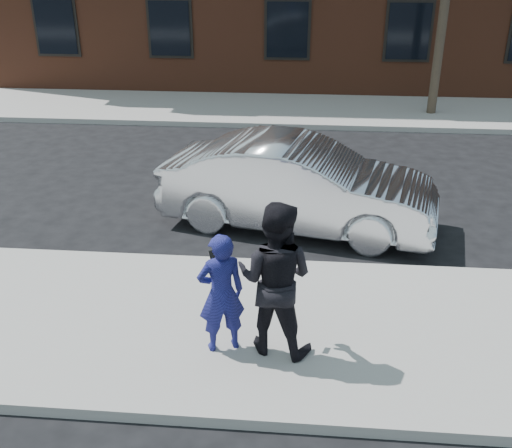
{
  "coord_description": "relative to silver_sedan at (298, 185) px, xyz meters",
  "views": [
    {
      "loc": [
        0.83,
        -6.88,
        4.86
      ],
      "look_at": [
        0.19,
        0.4,
        1.35
      ],
      "focal_mm": 42.0,
      "sensor_mm": 36.0,
      "label": 1
    }
  ],
  "objects": [
    {
      "name": "far_sidewalk",
      "position": [
        -0.72,
        8.05,
        -0.74
      ],
      "size": [
        50.0,
        3.5,
        0.15
      ],
      "primitive_type": "cube",
      "color": "gray",
      "rests_on": "ground"
    },
    {
      "name": "silver_sedan",
      "position": [
        0.0,
        0.0,
        0.0
      ],
      "size": [
        5.2,
        2.7,
        1.63
      ],
      "primitive_type": "imported",
      "rotation": [
        0.0,
        0.0,
        1.37
      ],
      "color": "silver",
      "rests_on": "ground"
    },
    {
      "name": "man_peacoat",
      "position": [
        -0.2,
        -3.88,
        0.34
      ],
      "size": [
        1.13,
        0.97,
        2.0
      ],
      "rotation": [
        0.0,
        0.0,
        2.9
      ],
      "color": "black",
      "rests_on": "near_sidewalk"
    },
    {
      "name": "far_curb",
      "position": [
        -0.72,
        6.25,
        -0.74
      ],
      "size": [
        50.0,
        0.1,
        0.15
      ],
      "primitive_type": "cube",
      "color": "#999691",
      "rests_on": "ground"
    },
    {
      "name": "ground",
      "position": [
        -0.72,
        -3.2,
        -0.82
      ],
      "size": [
        100.0,
        100.0,
        0.0
      ],
      "primitive_type": "plane",
      "color": "black",
      "rests_on": "ground"
    },
    {
      "name": "near_curb",
      "position": [
        -0.72,
        -1.65,
        -0.74
      ],
      "size": [
        50.0,
        0.1,
        0.15
      ],
      "primitive_type": "cube",
      "color": "#999691",
      "rests_on": "ground"
    },
    {
      "name": "near_sidewalk",
      "position": [
        -0.72,
        -3.45,
        -0.74
      ],
      "size": [
        50.0,
        3.5,
        0.15
      ],
      "primitive_type": "cube",
      "color": "gray",
      "rests_on": "ground"
    },
    {
      "name": "man_hoodie",
      "position": [
        -0.85,
        -3.95,
        0.14
      ],
      "size": [
        0.68,
        0.57,
        1.6
      ],
      "rotation": [
        0.0,
        0.0,
        3.51
      ],
      "color": "navy",
      "rests_on": "near_sidewalk"
    }
  ]
}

